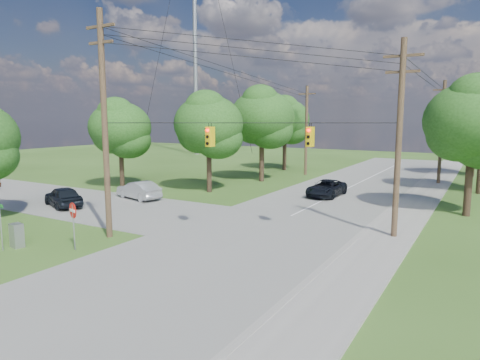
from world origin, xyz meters
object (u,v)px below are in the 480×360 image
Objects in this scene: control_cabinet at (17,235)px; pole_sw at (105,122)px; pole_north_w at (306,130)px; car_cross_dark at (63,196)px; pole_north_e at (442,132)px; car_main_north at (326,188)px; pole_ne at (399,137)px; car_cross_silver at (139,190)px; do_not_enter_sign at (73,216)px.

pole_sw is at bearing 65.17° from control_cabinet.
pole_north_w reaches higher than car_cross_dark.
pole_north_e and pole_north_w have the same top height.
car_main_north is at bearing 70.61° from pole_sw.
pole_ne is 20.22m from control_cabinet.
pole_north_e is 28.98m from car_cross_silver.
pole_north_w is 8.23× the size of control_cabinet.
pole_sw is at bearing -150.62° from pole_ne.
pole_ne is at bearing -57.71° from pole_north_w.
pole_ne is at bearing 29.38° from pole_sw.
pole_north_w is at bearing 120.41° from car_main_north.
car_cross_dark is 1.85× the size of do_not_enter_sign.
pole_sw reaches higher than pole_north_w.
control_cabinet is 3.28m from do_not_enter_sign.
car_cross_dark is at bearing -108.45° from pole_north_w.
pole_ne is at bearing 44.86° from control_cabinet.
pole_ne is 2.18× the size of car_main_north.
car_main_north is (-7.28, -11.93, -4.43)m from pole_north_e.
pole_sw is 1.14× the size of pole_ne.
car_cross_dark is at bearing -131.18° from pole_north_e.
do_not_enter_sign is at bearing -83.32° from pole_sw.
pole_ne is 20.40m from car_cross_silver.
pole_ne is 22.00m from pole_north_e.
car_main_north is at bearing 89.68° from do_not_enter_sign.
pole_north_w is at bearing 107.27° from do_not_enter_sign.
car_cross_silver is at bearing 176.24° from pole_ne.
pole_north_w reaches higher than do_not_enter_sign.
car_main_north is 23.10m from control_cabinet.
pole_sw is 11.20m from car_cross_dark.
pole_ne is 26.03m from pole_north_w.
car_cross_silver is 3.59× the size of control_cabinet.
car_cross_dark reaches higher than control_cabinet.
pole_sw is 7.20m from control_cabinet.
car_cross_silver is at bearing 116.30° from control_cabinet.
pole_north_w reaches higher than car_cross_silver.
pole_ne reaches higher than do_not_enter_sign.
pole_ne is (13.50, 7.60, -0.76)m from pole_sw.
car_main_north is at bearing 125.89° from pole_ne.
pole_north_e is 2.29× the size of car_cross_silver.
do_not_enter_sign is (2.84, 1.19, 1.12)m from control_cabinet.
car_main_north is (-7.28, 10.07, -4.77)m from pole_ne.
control_cabinet is at bearing -115.73° from pole_north_e.
pole_sw reaches higher than car_main_north.
pole_north_w is (-0.40, 29.60, -1.10)m from pole_sw.
pole_sw is 2.50× the size of car_main_north.
car_cross_dark reaches higher than car_cross_silver.
pole_sw is 1.20× the size of pole_north_e.
car_cross_silver is (-19.81, 1.30, -4.72)m from pole_ne.
car_cross_dark is at bearing -170.69° from pole_ne.
do_not_enter_sign reaches higher than car_cross_silver.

